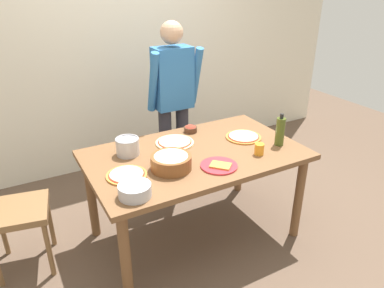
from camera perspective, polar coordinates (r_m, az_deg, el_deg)
The scene contains 15 objects.
ground at distance 3.14m, azimuth 0.45°, elevation -13.85°, with size 8.00×8.00×0.00m, color brown.
wall_back at distance 3.97m, azimuth -11.26°, elevation 14.91°, with size 5.60×0.10×2.60m, color silver.
dining_table at distance 2.77m, azimuth 0.50°, elevation -3.03°, with size 1.60×0.96×0.76m.
person_cook at distance 3.36m, azimuth -2.95°, elevation 7.18°, with size 0.49×0.25×1.62m.
chair_wooden_left at distance 2.83m, azimuth -27.27°, elevation -8.48°, with size 0.47×0.47×0.95m.
pizza_raw_on_board at distance 2.87m, azimuth -2.72°, elevation 0.27°, with size 0.30×0.30×0.02m.
pizza_cooked_on_tray at distance 2.45m, azimuth -10.18°, elevation -4.77°, with size 0.27×0.27×0.02m.
pizza_second_cooked at distance 2.99m, azimuth 8.05°, elevation 1.13°, with size 0.29×0.29×0.02m.
plate_with_slice at distance 2.53m, azimuth 4.28°, elevation -3.39°, with size 0.26×0.26×0.02m.
popcorn_bowl at distance 2.48m, azimuth -3.29°, elevation -2.64°, with size 0.28×0.28×0.11m.
mixing_bowl_steel at distance 2.22m, azimuth -8.94°, elevation -7.19°, with size 0.20×0.20×0.08m.
small_sauce_bowl at distance 3.07m, azimuth -0.23°, elevation 2.41°, with size 0.11×0.11×0.06m.
olive_oil_bottle at distance 2.89m, azimuth 13.61°, elevation 1.94°, with size 0.07×0.07×0.26m.
steel_pot at distance 2.71m, azimuth -10.05°, elevation -0.34°, with size 0.17×0.17×0.13m.
cup_orange at distance 2.73m, azimuth 10.47°, elevation -0.79°, with size 0.07×0.07×0.09m, color orange.
Camera 1 is at (-1.20, -2.12, 1.98)m, focal length 34.11 mm.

